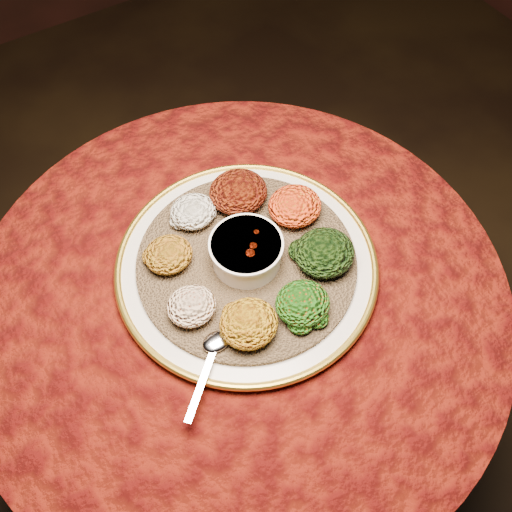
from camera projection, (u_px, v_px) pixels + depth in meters
table at (241, 333)px, 1.16m from camera, size 0.96×0.96×0.73m
platter at (247, 265)px, 1.02m from camera, size 0.59×0.59×0.02m
injera at (247, 262)px, 1.01m from camera, size 0.50×0.50×0.01m
stew_bowl at (246, 251)px, 0.98m from camera, size 0.13×0.13×0.05m
spoon at (214, 347)px, 0.91m from camera, size 0.13×0.11×0.01m
portion_ayib at (193, 212)px, 1.04m from camera, size 0.08×0.08×0.04m
portion_kitfo at (238, 192)px, 1.06m from camera, size 0.11×0.10×0.05m
portion_tikil at (295, 206)px, 1.04m from camera, size 0.10×0.09×0.05m
portion_gomen at (324, 253)px, 0.98m from camera, size 0.11×0.10×0.05m
portion_mixveg at (303, 303)px, 0.93m from camera, size 0.09×0.09×0.04m
portion_kik at (249, 323)px, 0.91m from camera, size 0.10×0.09×0.05m
portion_timatim at (192, 306)px, 0.93m from camera, size 0.08×0.08×0.04m
portion_shiro at (168, 254)px, 0.99m from camera, size 0.08×0.08×0.04m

